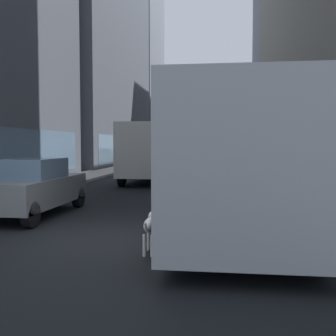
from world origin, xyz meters
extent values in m
plane|color=black|center=(0.00, 35.00, 0.00)|extent=(120.00, 120.00, 0.00)
cube|color=#ADA89E|center=(-5.70, 35.00, 0.07)|extent=(2.40, 110.00, 0.15)
cube|color=#9E9991|center=(5.70, 35.00, 0.07)|extent=(2.40, 110.00, 0.15)
cube|color=#4C515B|center=(-11.90, 31.47, 15.87)|extent=(10.60, 23.01, 31.74)
cube|color=slate|center=(-6.62, 31.47, 1.60)|extent=(0.08, 20.71, 2.40)
cube|color=slate|center=(-11.90, 52.10, 17.62)|extent=(10.12, 14.22, 35.24)
cube|color=slate|center=(-6.86, 52.10, 1.60)|extent=(0.08, 12.80, 2.40)
cube|color=slate|center=(6.78, 7.74, 1.60)|extent=(0.08, 21.13, 2.40)
cube|color=gray|center=(11.90, 30.03, 9.09)|extent=(9.85, 19.65, 18.18)
cube|color=slate|center=(7.00, 30.03, 1.60)|extent=(0.08, 17.68, 2.40)
cube|color=slate|center=(11.90, 50.44, 13.63)|extent=(8.53, 18.86, 27.27)
cube|color=slate|center=(7.66, 50.44, 1.60)|extent=(0.08, 16.98, 2.40)
cube|color=#999EA3|center=(2.80, 3.03, 1.67)|extent=(2.55, 11.50, 2.75)
cube|color=slate|center=(2.80, 3.03, 2.17)|extent=(2.57, 11.04, 0.90)
cube|color=black|center=(2.80, 8.73, 0.55)|extent=(2.55, 0.16, 0.44)
cylinder|color=black|center=(1.67, 6.58, 0.50)|extent=(0.30, 1.00, 1.00)
cylinder|color=black|center=(3.92, 6.58, 0.50)|extent=(0.30, 1.00, 1.00)
cylinder|color=black|center=(1.67, -1.12, 0.50)|extent=(0.30, 1.00, 1.00)
cylinder|color=black|center=(3.92, -1.12, 0.50)|extent=(0.30, 1.00, 1.00)
cube|color=silver|center=(1.34, 8.18, 2.50)|extent=(0.08, 0.24, 0.40)
cube|color=red|center=(2.80, 22.07, 0.70)|extent=(1.90, 4.15, 0.75)
cube|color=slate|center=(2.80, 21.86, 1.35)|extent=(1.74, 1.87, 0.55)
cylinder|color=black|center=(1.96, 23.73, 0.32)|extent=(0.22, 0.64, 0.64)
cylinder|color=black|center=(3.64, 23.73, 0.32)|extent=(0.22, 0.64, 0.64)
cylinder|color=black|center=(1.96, 20.41, 0.32)|extent=(0.22, 0.64, 0.64)
cylinder|color=black|center=(3.64, 20.41, 0.32)|extent=(0.22, 0.64, 0.64)
cube|color=yellow|center=(-2.80, 34.87, 0.70)|extent=(1.84, 4.33, 0.75)
cube|color=slate|center=(-2.80, 34.66, 1.35)|extent=(1.69, 1.95, 0.55)
cylinder|color=black|center=(-3.61, 36.62, 0.32)|extent=(0.22, 0.64, 0.64)
cylinder|color=black|center=(-1.99, 36.62, 0.32)|extent=(0.22, 0.64, 0.64)
cylinder|color=black|center=(-3.61, 33.12, 0.32)|extent=(0.22, 0.64, 0.64)
cylinder|color=black|center=(-1.99, 33.12, 0.32)|extent=(0.22, 0.64, 0.64)
cube|color=black|center=(-1.20, 28.88, 0.70)|extent=(1.81, 4.29, 0.75)
cube|color=slate|center=(-1.20, 28.67, 1.35)|extent=(1.67, 1.93, 0.55)
cylinder|color=black|center=(-2.00, 30.62, 0.32)|extent=(0.22, 0.64, 0.64)
cylinder|color=black|center=(-0.40, 30.62, 0.32)|extent=(0.22, 0.64, 0.64)
cylinder|color=black|center=(-2.00, 27.15, 0.32)|extent=(0.22, 0.64, 0.64)
cylinder|color=black|center=(-0.40, 27.15, 0.32)|extent=(0.22, 0.64, 0.64)
cube|color=#4C6BB7|center=(2.80, 46.89, 0.70)|extent=(1.72, 4.15, 0.75)
cube|color=slate|center=(2.80, 46.69, 1.35)|extent=(1.58, 1.87, 0.55)
cylinder|color=black|center=(2.05, 48.55, 0.32)|extent=(0.22, 0.64, 0.64)
cylinder|color=black|center=(3.55, 48.55, 0.32)|extent=(0.22, 0.64, 0.64)
cylinder|color=black|center=(2.05, 45.23, 0.32)|extent=(0.22, 0.64, 0.64)
cylinder|color=black|center=(3.55, 45.23, 0.32)|extent=(0.22, 0.64, 0.64)
cube|color=slate|center=(-2.80, 2.63, 0.70)|extent=(1.73, 4.11, 0.75)
cube|color=slate|center=(-2.80, 2.43, 1.35)|extent=(1.59, 1.85, 0.55)
cylinder|color=black|center=(-3.56, 4.27, 0.32)|extent=(0.22, 0.64, 0.64)
cylinder|color=black|center=(-2.04, 4.27, 0.32)|extent=(0.22, 0.64, 0.64)
cylinder|color=black|center=(-2.04, 0.99, 0.32)|extent=(0.22, 0.64, 0.64)
cube|color=silver|center=(-1.20, 16.18, 1.50)|extent=(2.30, 2.00, 2.10)
cube|color=silver|center=(-1.20, 12.43, 1.75)|extent=(2.30, 5.50, 2.60)
cylinder|color=black|center=(-2.21, 16.18, 0.45)|extent=(0.28, 0.90, 0.90)
cylinder|color=black|center=(-0.19, 16.18, 0.45)|extent=(0.28, 0.90, 0.90)
cylinder|color=black|center=(-2.21, 10.68, 0.45)|extent=(0.28, 0.90, 0.90)
cylinder|color=black|center=(-0.19, 10.68, 0.45)|extent=(0.28, 0.90, 0.90)
ellipsoid|color=white|center=(1.18, -0.84, 0.53)|extent=(0.22, 0.60, 0.26)
sphere|color=white|center=(1.18, -0.46, 0.62)|extent=(0.20, 0.20, 0.20)
sphere|color=black|center=(1.12, -0.44, 0.64)|extent=(0.07, 0.07, 0.07)
sphere|color=black|center=(1.24, -0.44, 0.64)|extent=(0.07, 0.07, 0.07)
cylinder|color=white|center=(1.18, -1.24, 0.58)|extent=(0.03, 0.16, 0.19)
cylinder|color=white|center=(1.11, -0.63, 0.20)|extent=(0.06, 0.06, 0.40)
cylinder|color=white|center=(1.25, -0.63, 0.20)|extent=(0.06, 0.06, 0.40)
cylinder|color=white|center=(1.11, -1.05, 0.20)|extent=(0.06, 0.06, 0.40)
cylinder|color=white|center=(1.25, -1.05, 0.20)|extent=(0.06, 0.06, 0.40)
sphere|color=black|center=(1.23, -0.74, 0.57)|extent=(0.04, 0.04, 0.04)
sphere|color=black|center=(1.12, -0.92, 0.55)|extent=(0.04, 0.04, 0.04)
sphere|color=black|center=(1.20, -1.02, 0.59)|extent=(0.04, 0.04, 0.04)
cylinder|color=#1E1E2D|center=(5.65, 5.07, 0.57)|extent=(0.28, 0.28, 0.85)
cylinder|color=#26262D|center=(5.65, 5.07, 1.31)|extent=(0.34, 0.34, 0.62)
sphere|color=tan|center=(5.65, 5.07, 1.73)|extent=(0.22, 0.22, 0.22)
cylinder|color=black|center=(4.90, 2.95, 1.85)|extent=(0.12, 0.12, 3.40)
cube|color=black|center=(4.90, 3.13, 3.20)|extent=(0.24, 0.20, 0.70)
sphere|color=red|center=(4.90, 3.24, 3.42)|extent=(0.11, 0.11, 0.11)
sphere|color=orange|center=(4.90, 3.24, 3.20)|extent=(0.11, 0.11, 0.11)
sphere|color=green|center=(4.90, 3.24, 2.98)|extent=(0.11, 0.11, 0.11)
camera|label=1|loc=(2.43, -8.00, 2.00)|focal=42.84mm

